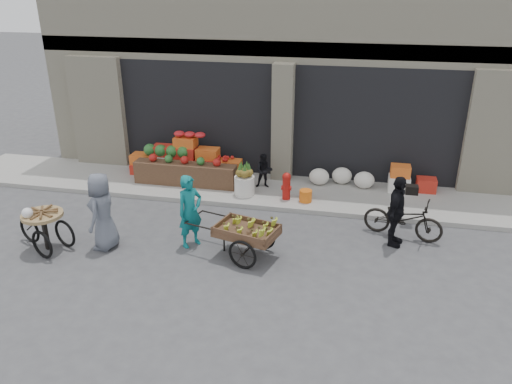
% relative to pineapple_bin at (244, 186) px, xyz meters
% --- Properties ---
extents(ground, '(80.00, 80.00, 0.00)m').
position_rel_pineapple_bin_xyz_m(ground, '(0.75, -3.60, -0.37)').
color(ground, '#424244').
rests_on(ground, ground).
extents(sidewalk, '(18.00, 2.20, 0.12)m').
position_rel_pineapple_bin_xyz_m(sidewalk, '(0.75, 0.50, -0.31)').
color(sidewalk, gray).
rests_on(sidewalk, ground).
extents(building, '(14.00, 6.45, 7.00)m').
position_rel_pineapple_bin_xyz_m(building, '(0.75, 4.43, 3.00)').
color(building, beige).
rests_on(building, ground).
extents(fruit_display, '(3.10, 1.12, 1.24)m').
position_rel_pineapple_bin_xyz_m(fruit_display, '(-1.73, 0.78, 0.30)').
color(fruit_display, red).
rests_on(fruit_display, sidewalk).
extents(pineapple_bin, '(0.52, 0.52, 0.50)m').
position_rel_pineapple_bin_xyz_m(pineapple_bin, '(0.00, 0.00, 0.00)').
color(pineapple_bin, silver).
rests_on(pineapple_bin, sidewalk).
extents(fire_hydrant, '(0.22, 0.22, 0.71)m').
position_rel_pineapple_bin_xyz_m(fire_hydrant, '(1.10, -0.05, 0.13)').
color(fire_hydrant, '#A5140F').
rests_on(fire_hydrant, sidewalk).
extents(orange_bucket, '(0.32, 0.32, 0.30)m').
position_rel_pineapple_bin_xyz_m(orange_bucket, '(1.60, -0.10, -0.10)').
color(orange_bucket, orange).
rests_on(orange_bucket, sidewalk).
extents(right_bay_goods, '(3.35, 0.60, 0.70)m').
position_rel_pineapple_bin_xyz_m(right_bay_goods, '(3.36, 1.10, 0.04)').
color(right_bay_goods, silver).
rests_on(right_bay_goods, sidewalk).
extents(seated_person, '(0.51, 0.43, 0.93)m').
position_rel_pineapple_bin_xyz_m(seated_person, '(0.40, 0.60, 0.21)').
color(seated_person, black).
rests_on(seated_person, sidewalk).
extents(banana_cart, '(2.23, 1.33, 0.87)m').
position_rel_pineapple_bin_xyz_m(banana_cart, '(0.67, -2.84, 0.26)').
color(banana_cart, brown).
rests_on(banana_cart, ground).
extents(vendor_woman, '(0.65, 0.69, 1.59)m').
position_rel_pineapple_bin_xyz_m(vendor_woman, '(-0.56, -2.60, 0.43)').
color(vendor_woman, '#0E6B6F').
rests_on(vendor_woman, ground).
extents(tricycle_cart, '(1.45, 1.08, 0.95)m').
position_rel_pineapple_bin_xyz_m(tricycle_cart, '(-3.51, -3.40, 0.20)').
color(tricycle_cart, '#9E7F51').
rests_on(tricycle_cart, ground).
extents(vendor_grey, '(0.55, 0.83, 1.68)m').
position_rel_pineapple_bin_xyz_m(vendor_grey, '(-2.32, -3.07, 0.47)').
color(vendor_grey, slate).
rests_on(vendor_grey, ground).
extents(bicycle, '(1.81, 1.01, 0.90)m').
position_rel_pineapple_bin_xyz_m(bicycle, '(3.88, -1.29, 0.08)').
color(bicycle, black).
rests_on(bicycle, ground).
extents(cyclist, '(0.60, 0.98, 1.57)m').
position_rel_pineapple_bin_xyz_m(cyclist, '(3.68, -1.69, 0.41)').
color(cyclist, black).
rests_on(cyclist, ground).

